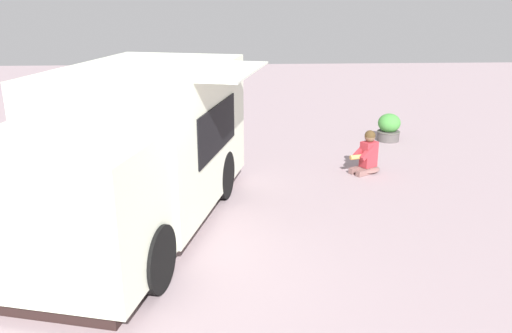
% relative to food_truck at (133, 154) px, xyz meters
% --- Properties ---
extents(ground_plane, '(40.00, 40.00, 0.00)m').
position_rel_food_truck_xyz_m(ground_plane, '(0.19, -0.77, -1.13)').
color(ground_plane, '#A18C92').
extents(food_truck, '(3.88, 5.64, 2.36)m').
position_rel_food_truck_xyz_m(food_truck, '(0.00, 0.00, 0.00)').
color(food_truck, silver).
rests_on(food_truck, ground_plane).
extents(person_customer, '(0.76, 0.65, 0.86)m').
position_rel_food_truck_xyz_m(person_customer, '(4.19, 2.21, -0.80)').
color(person_customer, '#815B57').
rests_on(person_customer, ground_plane).
extents(planter_flowering_near, '(0.55, 0.55, 0.67)m').
position_rel_food_truck_xyz_m(planter_flowering_near, '(5.32, 4.53, -0.80)').
color(planter_flowering_near, '#514B4A').
rests_on(planter_flowering_near, ground_plane).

